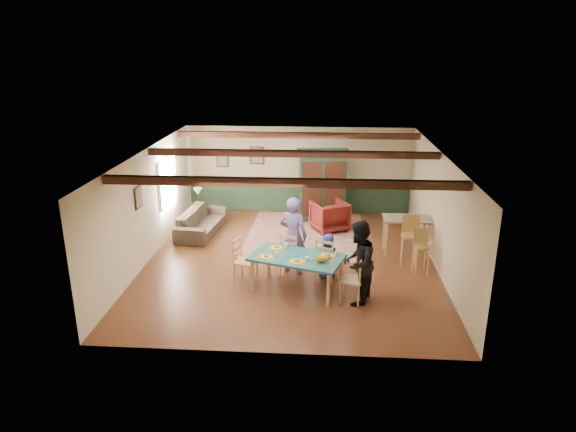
# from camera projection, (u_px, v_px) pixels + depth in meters

# --- Properties ---
(floor) EXTENTS (8.00, 8.00, 0.00)m
(floor) POSITION_uv_depth(u_px,v_px,m) (290.00, 261.00, 12.68)
(floor) COLOR #502716
(floor) RESTS_ON ground
(wall_back) EXTENTS (7.00, 0.02, 2.70)m
(wall_back) POSITION_uv_depth(u_px,v_px,m) (299.00, 170.00, 16.03)
(wall_back) COLOR beige
(wall_back) RESTS_ON floor
(wall_left) EXTENTS (0.02, 8.00, 2.70)m
(wall_left) POSITION_uv_depth(u_px,v_px,m) (147.00, 206.00, 12.48)
(wall_left) COLOR beige
(wall_left) RESTS_ON floor
(wall_right) EXTENTS (0.02, 8.00, 2.70)m
(wall_right) POSITION_uv_depth(u_px,v_px,m) (439.00, 212.00, 12.02)
(wall_right) COLOR beige
(wall_right) RESTS_ON floor
(ceiling) EXTENTS (7.00, 8.00, 0.02)m
(ceiling) POSITION_uv_depth(u_px,v_px,m) (291.00, 153.00, 11.82)
(ceiling) COLOR silver
(ceiling) RESTS_ON wall_back
(wainscot_back) EXTENTS (6.95, 0.03, 0.90)m
(wainscot_back) POSITION_uv_depth(u_px,v_px,m) (298.00, 198.00, 16.30)
(wainscot_back) COLOR #1F3924
(wainscot_back) RESTS_ON floor
(ceiling_beam_front) EXTENTS (6.95, 0.16, 0.16)m
(ceiling_beam_front) POSITION_uv_depth(u_px,v_px,m) (283.00, 182.00, 9.67)
(ceiling_beam_front) COLOR black
(ceiling_beam_front) RESTS_ON ceiling
(ceiling_beam_mid) EXTENTS (6.95, 0.16, 0.16)m
(ceiling_beam_mid) POSITION_uv_depth(u_px,v_px,m) (292.00, 154.00, 12.23)
(ceiling_beam_mid) COLOR black
(ceiling_beam_mid) RESTS_ON ceiling
(ceiling_beam_back) EXTENTS (6.95, 0.16, 0.16)m
(ceiling_beam_back) POSITION_uv_depth(u_px,v_px,m) (297.00, 135.00, 14.69)
(ceiling_beam_back) COLOR black
(ceiling_beam_back) RESTS_ON ceiling
(window_left) EXTENTS (0.06, 1.60, 1.30)m
(window_left) POSITION_uv_depth(u_px,v_px,m) (168.00, 180.00, 14.02)
(window_left) COLOR white
(window_left) RESTS_ON wall_left
(picture_left_wall) EXTENTS (0.04, 0.42, 0.52)m
(picture_left_wall) POSITION_uv_depth(u_px,v_px,m) (138.00, 197.00, 11.78)
(picture_left_wall) COLOR gray
(picture_left_wall) RESTS_ON wall_left
(picture_back_a) EXTENTS (0.45, 0.04, 0.55)m
(picture_back_a) POSITION_uv_depth(u_px,v_px,m) (257.00, 155.00, 15.95)
(picture_back_a) COLOR gray
(picture_back_a) RESTS_ON wall_back
(picture_back_b) EXTENTS (0.38, 0.04, 0.48)m
(picture_back_b) POSITION_uv_depth(u_px,v_px,m) (222.00, 160.00, 16.07)
(picture_back_b) COLOR gray
(picture_back_b) RESTS_ON wall_back
(dining_table) EXTENTS (2.16, 1.61, 0.80)m
(dining_table) POSITION_uv_depth(u_px,v_px,m) (297.00, 274.00, 11.03)
(dining_table) COLOR #1C5957
(dining_table) RESTS_ON floor
(dining_chair_far_left) EXTENTS (0.57, 0.59, 1.01)m
(dining_chair_far_left) POSITION_uv_depth(u_px,v_px,m) (292.00, 253.00, 11.82)
(dining_chair_far_left) COLOR tan
(dining_chair_far_left) RESTS_ON floor
(dining_chair_far_right) EXTENTS (0.57, 0.59, 1.01)m
(dining_chair_far_right) POSITION_uv_depth(u_px,v_px,m) (327.00, 259.00, 11.52)
(dining_chair_far_right) COLOR tan
(dining_chair_far_right) RESTS_ON floor
(dining_chair_end_left) EXTENTS (0.59, 0.57, 1.01)m
(dining_chair_end_left) POSITION_uv_depth(u_px,v_px,m) (246.00, 261.00, 11.43)
(dining_chair_end_left) COLOR tan
(dining_chair_end_left) RESTS_ON floor
(dining_chair_end_right) EXTENTS (0.59, 0.57, 1.01)m
(dining_chair_end_right) POSITION_uv_depth(u_px,v_px,m) (352.00, 279.00, 10.56)
(dining_chair_end_right) COLOR tan
(dining_chair_end_right) RESTS_ON floor
(person_man) EXTENTS (0.77, 0.63, 1.84)m
(person_man) POSITION_uv_depth(u_px,v_px,m) (293.00, 235.00, 11.76)
(person_man) COLOR #725897
(person_man) RESTS_ON floor
(person_woman) EXTENTS (0.90, 1.02, 1.76)m
(person_woman) POSITION_uv_depth(u_px,v_px,m) (358.00, 263.00, 10.40)
(person_woman) COLOR black
(person_woman) RESTS_ON floor
(person_child) EXTENTS (0.60, 0.49, 1.07)m
(person_child) POSITION_uv_depth(u_px,v_px,m) (328.00, 256.00, 11.58)
(person_child) COLOR navy
(person_child) RESTS_ON floor
(cat) EXTENTS (0.41, 0.26, 0.19)m
(cat) POSITION_uv_depth(u_px,v_px,m) (321.00, 258.00, 10.57)
(cat) COLOR #C37C22
(cat) RESTS_ON dining_table
(place_setting_near_left) EXTENTS (0.51, 0.44, 0.11)m
(place_setting_near_left) POSITION_uv_depth(u_px,v_px,m) (266.00, 255.00, 10.86)
(place_setting_near_left) COLOR yellow
(place_setting_near_left) RESTS_ON dining_table
(place_setting_near_center) EXTENTS (0.51, 0.44, 0.11)m
(place_setting_near_center) POSITION_uv_depth(u_px,v_px,m) (297.00, 260.00, 10.61)
(place_setting_near_center) COLOR yellow
(place_setting_near_center) RESTS_ON dining_table
(place_setting_far_left) EXTENTS (0.51, 0.44, 0.11)m
(place_setting_far_left) POSITION_uv_depth(u_px,v_px,m) (276.00, 246.00, 11.33)
(place_setting_far_left) COLOR yellow
(place_setting_far_left) RESTS_ON dining_table
(place_setting_far_right) EXTENTS (0.51, 0.44, 0.11)m
(place_setting_far_right) POSITION_uv_depth(u_px,v_px,m) (327.00, 254.00, 10.91)
(place_setting_far_right) COLOR yellow
(place_setting_far_right) RESTS_ON dining_table
(area_rug) EXTENTS (3.31, 3.89, 0.01)m
(area_rug) POSITION_uv_depth(u_px,v_px,m) (305.00, 234.00, 14.44)
(area_rug) COLOR beige
(area_rug) RESTS_ON floor
(armoire) EXTENTS (1.57, 0.74, 2.16)m
(armoire) POSITION_uv_depth(u_px,v_px,m) (322.00, 185.00, 15.33)
(armoire) COLOR #143427
(armoire) RESTS_ON floor
(armchair) EXTENTS (1.22, 1.24, 0.85)m
(armchair) POSITION_uv_depth(u_px,v_px,m) (330.00, 216.00, 14.67)
(armchair) COLOR #420D0D
(armchair) RESTS_ON floor
(sofa) EXTENTS (1.11, 2.31, 0.65)m
(sofa) POSITION_uv_depth(u_px,v_px,m) (202.00, 221.00, 14.51)
(sofa) COLOR #372E22
(sofa) RESTS_ON floor
(end_table) EXTENTS (0.46, 0.46, 0.53)m
(end_table) POSITION_uv_depth(u_px,v_px,m) (199.00, 212.00, 15.53)
(end_table) COLOR black
(end_table) RESTS_ON floor
(table_lamp) EXTENTS (0.30, 0.30, 0.48)m
(table_lamp) POSITION_uv_depth(u_px,v_px,m) (198.00, 196.00, 15.37)
(table_lamp) COLOR #D7B58B
(table_lamp) RESTS_ON end_table
(counter_table) EXTENTS (1.17, 0.69, 0.97)m
(counter_table) POSITION_uv_depth(u_px,v_px,m) (405.00, 236.00, 12.97)
(counter_table) COLOR tan
(counter_table) RESTS_ON floor
(bar_stool_left) EXTENTS (0.50, 0.53, 1.22)m
(bar_stool_left) POSITION_uv_depth(u_px,v_px,m) (410.00, 241.00, 12.26)
(bar_stool_left) COLOR #AA8742
(bar_stool_left) RESTS_ON floor
(bar_stool_right) EXTENTS (0.41, 0.44, 1.05)m
(bar_stool_right) POSITION_uv_depth(u_px,v_px,m) (421.00, 252.00, 11.87)
(bar_stool_right) COLOR #AA8742
(bar_stool_right) RESTS_ON floor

